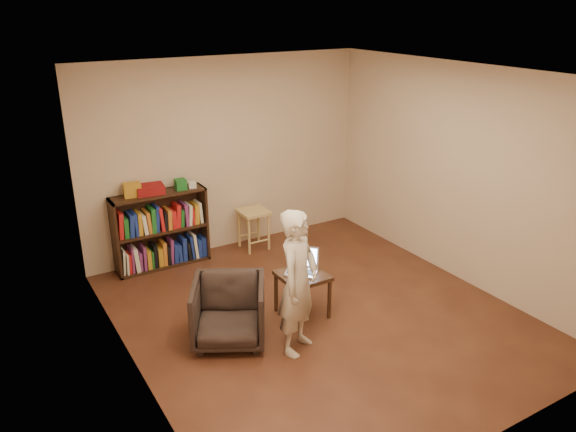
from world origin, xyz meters
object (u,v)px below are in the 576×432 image
stool (254,218)px  armchair (229,312)px  side_table (303,281)px  person (298,283)px  bookshelf (161,234)px  laptop (302,266)px

stool → armchair: armchair is taller
side_table → person: size_ratio=0.34×
side_table → armchair: bearing=-177.2°
bookshelf → armchair: bearing=-90.2°
armchair → side_table: (0.90, 0.04, 0.08)m
bookshelf → side_table: size_ratio=2.41×
laptop → stool: bearing=122.0°
armchair → laptop: size_ratio=1.67×
armchair → laptop: laptop is taller
side_table → stool: bearing=78.5°
stool → laptop: laptop is taller
bookshelf → laptop: size_ratio=2.75×
stool → person: person is taller
bookshelf → armchair: bookshelf is taller
armchair → laptop: (0.93, 0.11, 0.23)m
bookshelf → stool: size_ratio=2.15×
bookshelf → stool: bearing=-6.2°
bookshelf → person: person is taller
armchair → person: bearing=-13.7°
stool → laptop: (-0.34, -1.79, 0.11)m
stool → laptop: bearing=-100.9°
laptop → person: size_ratio=0.30×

